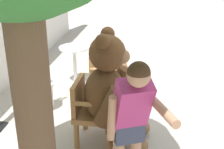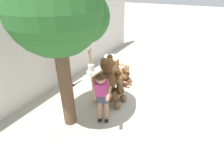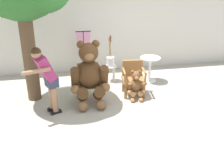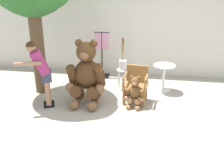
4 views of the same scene
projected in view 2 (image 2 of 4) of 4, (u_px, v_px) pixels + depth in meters
ground_plane at (122, 93)px, 5.99m from camera, size 60.00×60.00×0.00m
back_wall at (64, 44)px, 6.37m from camera, size 10.00×0.16×2.80m
wooden_chair_left at (102, 86)px, 5.53m from camera, size 0.56×0.53×0.86m
wooden_chair_right at (118, 72)px, 6.41m from camera, size 0.61×0.57×0.86m
teddy_bear_large at (109, 80)px, 5.28m from camera, size 0.91×0.86×1.52m
teddy_bear_small at (125, 76)px, 6.32m from camera, size 0.45×0.44×0.75m
person_visitor at (102, 94)px, 4.33m from camera, size 0.69×0.68×1.55m
white_stool at (91, 74)px, 6.52m from camera, size 0.34×0.34×0.46m
brush_bucket at (91, 67)px, 6.39m from camera, size 0.22×0.22×0.88m
round_side_table at (111, 62)px, 7.24m from camera, size 0.56×0.56×0.72m
patio_tree at (60, 12)px, 3.51m from camera, size 2.07×1.97×3.90m
clothing_display_stand at (65, 69)px, 6.07m from camera, size 0.44×0.40×1.36m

